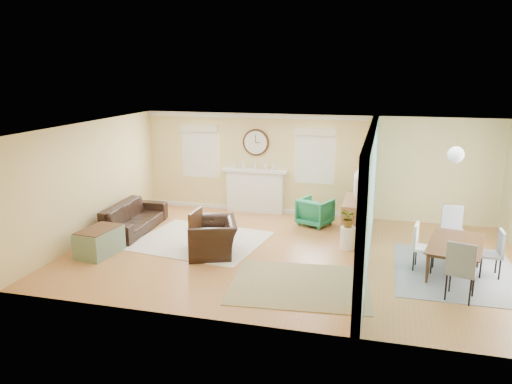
# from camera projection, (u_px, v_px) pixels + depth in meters

# --- Properties ---
(floor) EXTENTS (9.00, 9.00, 0.00)m
(floor) POSITION_uv_depth(u_px,v_px,m) (290.00, 254.00, 10.23)
(floor) COLOR #AE7338
(floor) RESTS_ON ground
(wall_back) EXTENTS (9.00, 0.02, 2.60)m
(wall_back) POSITION_uv_depth(u_px,v_px,m) (313.00, 166.00, 12.74)
(wall_back) COLOR #E8CA86
(wall_back) RESTS_ON ground
(wall_front) EXTENTS (9.00, 0.02, 2.60)m
(wall_front) POSITION_uv_depth(u_px,v_px,m) (252.00, 242.00, 7.11)
(wall_front) COLOR #E8CA86
(wall_front) RESTS_ON ground
(wall_left) EXTENTS (0.02, 6.00, 2.60)m
(wall_left) POSITION_uv_depth(u_px,v_px,m) (91.00, 181.00, 11.03)
(wall_left) COLOR #E8CA86
(wall_left) RESTS_ON ground
(ceiling) EXTENTS (9.00, 6.00, 0.02)m
(ceiling) POSITION_uv_depth(u_px,v_px,m) (292.00, 128.00, 9.61)
(ceiling) COLOR white
(ceiling) RESTS_ON wall_back
(partition) EXTENTS (0.17, 6.00, 2.60)m
(partition) POSITION_uv_depth(u_px,v_px,m) (369.00, 192.00, 9.80)
(partition) COLOR #E8CA86
(partition) RESTS_ON ground
(fireplace) EXTENTS (1.70, 0.30, 1.17)m
(fireplace) POSITION_uv_depth(u_px,v_px,m) (255.00, 190.00, 13.17)
(fireplace) COLOR white
(fireplace) RESTS_ON ground
(wall_clock) EXTENTS (0.70, 0.07, 0.70)m
(wall_clock) POSITION_uv_depth(u_px,v_px,m) (256.00, 142.00, 12.95)
(wall_clock) COLOR #4D2812
(wall_clock) RESTS_ON wall_back
(window_left) EXTENTS (1.05, 0.13, 1.42)m
(window_left) POSITION_uv_depth(u_px,v_px,m) (200.00, 147.00, 13.36)
(window_left) COLOR white
(window_left) RESTS_ON wall_back
(window_right) EXTENTS (1.05, 0.13, 1.42)m
(window_right) POSITION_uv_depth(u_px,v_px,m) (315.00, 152.00, 12.60)
(window_right) COLOR white
(window_right) RESTS_ON wall_back
(pendant) EXTENTS (0.30, 0.30, 0.55)m
(pendant) POSITION_uv_depth(u_px,v_px,m) (456.00, 155.00, 8.97)
(pendant) COLOR gold
(pendant) RESTS_ON ceiling
(rug_cream) EXTENTS (2.97, 2.66, 0.01)m
(rug_cream) POSITION_uv_depth(u_px,v_px,m) (200.00, 241.00, 11.04)
(rug_cream) COLOR beige
(rug_cream) RESTS_ON floor
(rug_jute) EXTENTS (2.58, 2.19, 0.01)m
(rug_jute) POSITION_uv_depth(u_px,v_px,m) (300.00, 285.00, 8.77)
(rug_jute) COLOR tan
(rug_jute) RESTS_ON floor
(rug_grey) EXTENTS (2.18, 2.73, 0.01)m
(rug_grey) POSITION_uv_depth(u_px,v_px,m) (455.00, 272.00, 9.32)
(rug_grey) COLOR gray
(rug_grey) RESTS_ON floor
(sofa) EXTENTS (0.96, 2.25, 0.65)m
(sofa) POSITION_uv_depth(u_px,v_px,m) (133.00, 217.00, 11.68)
(sofa) COLOR black
(sofa) RESTS_ON floor
(eames_chair) EXTENTS (1.31, 1.39, 0.72)m
(eames_chair) POSITION_uv_depth(u_px,v_px,m) (212.00, 237.00, 10.16)
(eames_chair) COLOR black
(eames_chair) RESTS_ON floor
(green_chair) EXTENTS (0.94, 0.95, 0.67)m
(green_chair) POSITION_uv_depth(u_px,v_px,m) (315.00, 212.00, 12.11)
(green_chair) COLOR #167853
(green_chair) RESTS_ON floor
(trunk) EXTENTS (0.68, 1.01, 0.55)m
(trunk) POSITION_uv_depth(u_px,v_px,m) (99.00, 242.00, 10.17)
(trunk) COLOR gray
(trunk) RESTS_ON floor
(credenza) EXTENTS (0.49, 1.44, 0.80)m
(credenza) POSITION_uv_depth(u_px,v_px,m) (354.00, 216.00, 11.51)
(credenza) COLOR olive
(credenza) RESTS_ON floor
(tv) EXTENTS (0.26, 1.15, 0.66)m
(tv) POSITION_uv_depth(u_px,v_px,m) (354.00, 185.00, 11.34)
(tv) COLOR black
(tv) RESTS_ON credenza
(garden_stool) EXTENTS (0.32, 0.32, 0.48)m
(garden_stool) POSITION_uv_depth(u_px,v_px,m) (348.00, 238.00, 10.50)
(garden_stool) COLOR white
(garden_stool) RESTS_ON floor
(potted_plant) EXTENTS (0.45, 0.47, 0.40)m
(potted_plant) POSITION_uv_depth(u_px,v_px,m) (349.00, 218.00, 10.40)
(potted_plant) COLOR #337F33
(potted_plant) RESTS_ON garden_stool
(dining_table) EXTENTS (1.24, 1.80, 0.58)m
(dining_table) POSITION_uv_depth(u_px,v_px,m) (457.00, 258.00, 9.25)
(dining_table) COLOR #4D2812
(dining_table) RESTS_ON floor
(dining_chair_n) EXTENTS (0.48, 0.48, 0.96)m
(dining_chair_n) POSITION_uv_depth(u_px,v_px,m) (454.00, 226.00, 10.24)
(dining_chair_n) COLOR gray
(dining_chair_n) RESTS_ON floor
(dining_chair_s) EXTENTS (0.56, 0.56, 1.03)m
(dining_chair_s) POSITION_uv_depth(u_px,v_px,m) (462.00, 264.00, 8.11)
(dining_chair_s) COLOR gray
(dining_chair_s) RESTS_ON floor
(dining_chair_w) EXTENTS (0.46, 0.46, 0.89)m
(dining_chair_w) POSITION_uv_depth(u_px,v_px,m) (425.00, 244.00, 9.33)
(dining_chair_w) COLOR white
(dining_chair_w) RESTS_ON floor
(dining_chair_e) EXTENTS (0.39, 0.39, 0.89)m
(dining_chair_e) POSITION_uv_depth(u_px,v_px,m) (490.00, 249.00, 9.04)
(dining_chair_e) COLOR gray
(dining_chair_e) RESTS_ON floor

